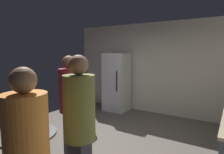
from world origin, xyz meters
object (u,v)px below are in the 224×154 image
Objects in this scene: beer_bottle_clear at (28,122)px; person_in_maroon_shirt at (70,101)px; refrigerator at (117,82)px; beer_bottle_amber at (39,122)px; plastic_cup_red at (32,130)px; person_in_black_shirt at (81,83)px; person_in_olive_shirt at (80,124)px; foreground_table at (26,140)px; beer_bottle_brown at (38,130)px; beer_bottle_green at (17,134)px.

beer_bottle_clear is 0.13× the size of person_in_maroon_shirt.
beer_bottle_amber is at bearing -77.45° from refrigerator.
beer_bottle_amber is at bearing 117.91° from plastic_cup_red.
person_in_olive_shirt is at bearing 10.21° from person_in_black_shirt.
person_in_maroon_shirt is (-0.84, 0.70, -0.02)m from person_in_olive_shirt.
person_in_olive_shirt is (0.96, 0.02, 0.43)m from foreground_table.
foreground_table is 0.29m from beer_bottle_brown.
beer_bottle_clear is 0.67m from person_in_maroon_shirt.
beer_bottle_amber is 2.50m from person_in_black_shirt.
person_in_maroon_shirt is at bearing 97.33° from beer_bottle_brown.
beer_bottle_brown is at bearing -1.31° from person_in_black_shirt.
person_in_olive_shirt is at bearing -0.73° from plastic_cup_red.
plastic_cup_red is at bearing -25.22° from beer_bottle_clear.
refrigerator is 1.00× the size of person_in_olive_shirt.
foreground_table is 2.72m from person_in_black_shirt.
beer_bottle_clear is 1.15m from person_in_olive_shirt.
beer_bottle_amber reaches higher than foreground_table.
beer_bottle_brown is 0.14× the size of person_in_black_shirt.
person_in_black_shirt is at bearing 117.54° from plastic_cup_red.
person_in_maroon_shirt is at bearing -47.50° from person_in_olive_shirt.
beer_bottle_amber is 0.13× the size of person_in_maroon_shirt.
refrigerator is 3.74m from beer_bottle_brown.
refrigerator is at bearing 105.21° from beer_bottle_brown.
person_in_black_shirt is at bearing 115.89° from beer_bottle_green.
foreground_table is at bearing -6.69° from person_in_olive_shirt.
beer_bottle_brown is at bearing 67.14° from beer_bottle_green.
beer_bottle_brown is at bearing 0.80° from plastic_cup_red.
person_in_maroon_shirt is (1.29, -1.73, 0.06)m from person_in_black_shirt.
beer_bottle_clear is (-0.37, 0.12, 0.00)m from beer_bottle_brown.
beer_bottle_brown reaches higher than foreground_table.
person_in_black_shirt reaches higher than beer_bottle_brown.
person_in_black_shirt is at bearing 117.51° from beer_bottle_amber.
person_in_olive_shirt is at bearing 14.23° from beer_bottle_green.
foreground_table is at bearing -88.26° from beer_bottle_amber.
person_in_maroon_shirt is at bearing 5.69° from person_in_black_shirt.
person_in_black_shirt is 2.15m from person_in_maroon_shirt.
refrigerator reaches higher than foreground_table.
person_in_maroon_shirt is (0.13, 0.71, 0.41)m from foreground_table.
person_in_olive_shirt is at bearing 71.17° from person_in_maroon_shirt.
beer_bottle_brown is 0.38m from beer_bottle_clear.
beer_bottle_brown is 0.79m from person_in_olive_shirt.
beer_bottle_amber is 0.22m from plastic_cup_red.
foreground_table is 3.48× the size of beer_bottle_amber.
foreground_table is 3.48× the size of beer_bottle_clear.
beer_bottle_clear is 0.13× the size of person_in_olive_shirt.
beer_bottle_amber is 2.09× the size of plastic_cup_red.
beer_bottle_amber is 1.00× the size of beer_bottle_brown.
plastic_cup_red is (-0.12, -0.00, -0.03)m from beer_bottle_brown.
beer_bottle_green reaches higher than foreground_table.
refrigerator is 2.25× the size of foreground_table.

